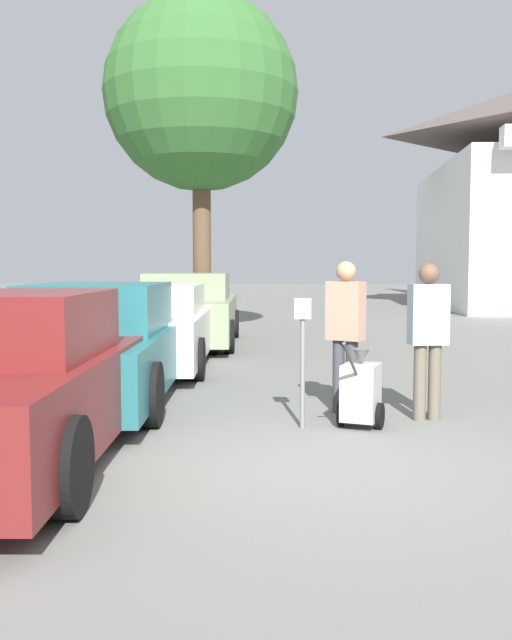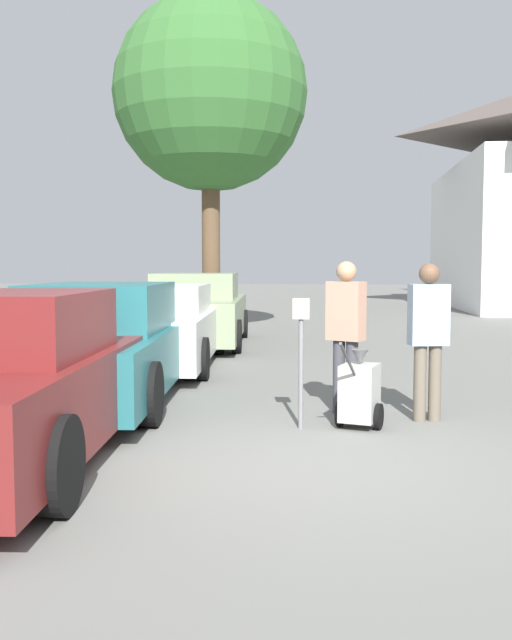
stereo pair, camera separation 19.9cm
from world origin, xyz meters
name	(u,v)px [view 2 (the right image)]	position (x,y,z in m)	size (l,w,h in m)	color
ground_plane	(276,467)	(0.00, 0.00, 0.00)	(120.00, 120.00, 0.00)	slate
parked_car_maroon	(3,382)	(-2.44, 0.00, 0.70)	(2.32, 4.83, 1.51)	maroon
parked_car_teal	(105,346)	(-2.44, 2.90, 0.69)	(2.21, 5.36, 1.50)	#23666B
parked_car_white	(161,328)	(-2.44, 5.97, 0.66)	(2.19, 5.19, 1.40)	silver
parked_car_sage	(197,312)	(-2.44, 9.28, 0.73)	(2.36, 5.09, 1.57)	gray
parking_meter	(301,338)	(0.15, 1.48, 0.97)	(0.18, 0.09, 1.39)	slate
person_worker	(346,327)	(0.63, 2.30, 1.02)	(0.47, 0.39, 1.78)	#3F3F47
person_supervisor	(428,331)	(1.53, 2.00, 1.00)	(0.45, 0.29, 1.76)	#665B4C
equipment_cart	(360,392)	(0.77, 1.57, 0.39)	(0.53, 1.00, 1.00)	#B2B2AD
shade_tree	(210,94)	(-2.43, 11.12, 5.80)	(4.63, 4.63, 8.14)	brown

